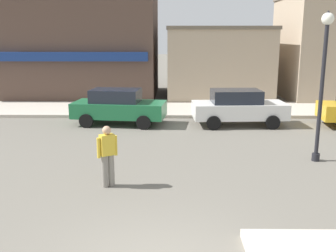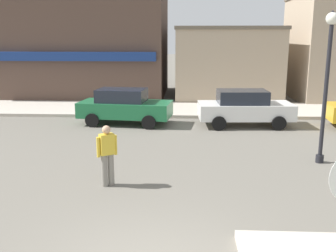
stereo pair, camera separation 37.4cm
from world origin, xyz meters
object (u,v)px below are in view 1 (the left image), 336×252
Objects in this scene: lamp_post at (324,66)px; parked_car_second at (238,107)px; parked_car_nearest at (119,106)px; pedestrian_crossing_near at (107,154)px.

lamp_post reaches higher than parked_car_second.
parked_car_nearest is (-6.87, 5.14, -2.15)m from lamp_post.
lamp_post is 1.11× the size of parked_car_second.
pedestrian_crossing_near is (-4.52, -7.23, 0.06)m from parked_car_second.
parked_car_second is (5.24, -0.13, 0.00)m from parked_car_nearest.
parked_car_nearest is 7.40m from pedestrian_crossing_near.
parked_car_second is at bearing 108.06° from lamp_post.
lamp_post reaches higher than pedestrian_crossing_near.
pedestrian_crossing_near is (-6.16, -2.22, -2.09)m from lamp_post.
pedestrian_crossing_near is at bearing -122.01° from parked_car_second.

